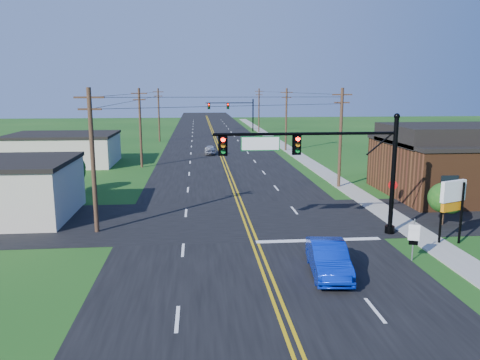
{
  "coord_description": "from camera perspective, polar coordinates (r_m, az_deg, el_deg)",
  "views": [
    {
      "loc": [
        -3.1,
        -19.09,
        8.9
      ],
      "look_at": [
        -0.42,
        10.0,
        3.2
      ],
      "focal_mm": 35.0,
      "sensor_mm": 36.0,
      "label": 1
    }
  ],
  "objects": [
    {
      "name": "sidewalk",
      "position": [
        61.28,
        7.62,
        2.64
      ],
      "size": [
        2.0,
        160.0,
        0.08
      ],
      "primitive_type": "cube",
      "color": "gray",
      "rests_on": "ground"
    },
    {
      "name": "shrub_corner",
      "position": [
        33.56,
        23.57,
        -2.02
      ],
      "size": [
        2.0,
        2.0,
        2.86
      ],
      "color": "#382519",
      "rests_on": "ground"
    },
    {
      "name": "utility_pole_left_b",
      "position": [
        54.62,
        -12.06,
        6.42
      ],
      "size": [
        1.8,
        0.28,
        9.0
      ],
      "color": "#382519",
      "rests_on": "ground"
    },
    {
      "name": "utility_pole_left_c",
      "position": [
        81.45,
        -9.86,
        7.95
      ],
      "size": [
        1.8,
        0.28,
        9.0
      ],
      "color": "#382519",
      "rests_on": "ground"
    },
    {
      "name": "road_main",
      "position": [
        69.72,
        -2.68,
        3.73
      ],
      "size": [
        16.0,
        220.0,
        0.04
      ],
      "primitive_type": "cube",
      "color": "black",
      "rests_on": "ground"
    },
    {
      "name": "utility_pole_left_a",
      "position": [
        30.07,
        -17.51,
        2.55
      ],
      "size": [
        1.8,
        0.28,
        9.0
      ],
      "color": "#382519",
      "rests_on": "ground"
    },
    {
      "name": "tree_right_back",
      "position": [
        49.37,
        17.57,
        3.2
      ],
      "size": [
        3.0,
        3.0,
        4.1
      ],
      "color": "#382519",
      "rests_on": "ground"
    },
    {
      "name": "brick_building",
      "position": [
        44.18,
        26.34,
        1.38
      ],
      "size": [
        14.2,
        11.2,
        4.7
      ],
      "color": "#522D17",
      "rests_on": "ground"
    },
    {
      "name": "tree_left",
      "position": [
        43.04,
        -19.87,
        1.38
      ],
      "size": [
        2.4,
        2.4,
        3.37
      ],
      "color": "#382519",
      "rests_on": "ground"
    },
    {
      "name": "utility_pole_right_b",
      "position": [
        68.44,
        5.66,
        7.5
      ],
      "size": [
        1.8,
        0.28,
        9.0
      ],
      "color": "#382519",
      "rests_on": "ground"
    },
    {
      "name": "utility_pole_right_a",
      "position": [
        43.27,
        12.16,
        5.26
      ],
      "size": [
        1.8,
        0.28,
        9.0
      ],
      "color": "#382519",
      "rests_on": "ground"
    },
    {
      "name": "pylon_sign",
      "position": [
        29.53,
        24.51,
        -2.0
      ],
      "size": [
        1.79,
        0.92,
        3.75
      ],
      "rotation": [
        0.0,
        0.0,
        0.39
      ],
      "color": "black",
      "rests_on": "ground"
    },
    {
      "name": "signal_mast_main",
      "position": [
        28.4,
        9.99,
        2.48
      ],
      "size": [
        11.3,
        0.6,
        7.48
      ],
      "color": "black",
      "rests_on": "ground"
    },
    {
      "name": "route_sign",
      "position": [
        26.2,
        20.41,
        -6.47
      ],
      "size": [
        0.54,
        0.24,
        2.28
      ],
      "rotation": [
        0.0,
        0.0,
        -0.37
      ],
      "color": "slate",
      "rests_on": "ground"
    },
    {
      "name": "stop_sign",
      "position": [
        37.62,
        18.11,
        -0.89
      ],
      "size": [
        0.69,
        0.29,
        2.04
      ],
      "rotation": [
        0.0,
        0.0,
        -0.35
      ],
      "color": "slate",
      "rests_on": "ground"
    },
    {
      "name": "signal_mast_far",
      "position": [
        99.47,
        -0.93,
        8.55
      ],
      "size": [
        10.98,
        0.6,
        7.48
      ],
      "color": "black",
      "rests_on": "ground"
    },
    {
      "name": "distant_car",
      "position": [
        64.81,
        -3.67,
        3.7
      ],
      "size": [
        1.52,
        3.71,
        1.26
      ],
      "primitive_type": "imported",
      "rotation": [
        0.0,
        0.0,
        3.15
      ],
      "color": "#B6B6BB",
      "rests_on": "ground"
    },
    {
      "name": "cream_bldg_far",
      "position": [
        59.68,
        -20.72,
        3.56
      ],
      "size": [
        12.2,
        9.2,
        3.7
      ],
      "color": "#BFB2A3",
      "rests_on": "ground"
    },
    {
      "name": "blue_car",
      "position": [
        23.37,
        10.72,
        -9.47
      ],
      "size": [
        2.17,
        4.93,
        1.58
      ],
      "primitive_type": "imported",
      "rotation": [
        0.0,
        0.0,
        -0.11
      ],
      "color": "#0724AB",
      "rests_on": "ground"
    },
    {
      "name": "utility_pole_right_c",
      "position": [
        98.03,
        2.32,
        8.6
      ],
      "size": [
        1.8,
        0.28,
        9.0
      ],
      "color": "#382519",
      "rests_on": "ground"
    },
    {
      "name": "ground",
      "position": [
        21.29,
        3.71,
        -13.69
      ],
      "size": [
        260.0,
        260.0,
        0.0
      ],
      "primitive_type": "plane",
      "color": "#134112",
      "rests_on": "ground"
    },
    {
      "name": "road_cross",
      "position": [
        32.48,
        0.42,
        -4.82
      ],
      "size": [
        70.0,
        10.0,
        0.04
      ],
      "primitive_type": "cube",
      "color": "black",
      "rests_on": "ground"
    }
  ]
}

